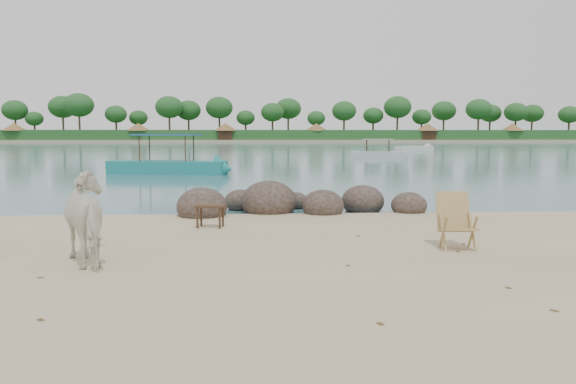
% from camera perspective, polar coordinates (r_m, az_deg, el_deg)
% --- Properties ---
extents(water, '(400.00, 400.00, 0.00)m').
position_cam_1_polar(water, '(98.33, -3.27, 4.68)').
color(water, '#336167').
rests_on(water, ground).
extents(far_shore, '(420.00, 90.00, 1.40)m').
position_cam_1_polar(far_shore, '(178.32, -3.22, 5.22)').
color(far_shore, tan).
rests_on(far_shore, ground).
extents(far_scenery, '(420.00, 18.00, 9.50)m').
position_cam_1_polar(far_scenery, '(145.01, -3.24, 6.31)').
color(far_scenery, '#1E4C1E').
rests_on(far_scenery, ground).
extents(boulders, '(6.51, 2.98, 1.11)m').
position_cam_1_polar(boulders, '(14.89, 0.05, -1.25)').
color(boulders, '#322821').
rests_on(boulders, ground).
extents(cow, '(1.56, 1.88, 1.45)m').
position_cam_1_polar(cow, '(9.46, -19.27, -2.59)').
color(cow, white).
rests_on(cow, ground).
extents(side_table, '(0.67, 0.50, 0.49)m').
position_cam_1_polar(side_table, '(12.39, -7.90, -2.60)').
color(side_table, '#351D15').
rests_on(side_table, ground).
extents(deck_chair, '(0.68, 0.74, 1.00)m').
position_cam_1_polar(deck_chair, '(10.39, 16.90, -3.03)').
color(deck_chair, '#A48352').
rests_on(deck_chair, ground).
extents(boat_near, '(7.23, 3.00, 3.43)m').
position_cam_1_polar(boat_near, '(30.70, -12.22, 5.10)').
color(boat_near, '#1B7A7B').
rests_on(boat_near, water).
extents(boat_mid, '(5.71, 2.01, 2.73)m').
position_cam_1_polar(boat_mid, '(51.90, 9.12, 5.05)').
color(boat_mid, '#BAB9B5').
rests_on(boat_mid, water).
extents(boat_far, '(6.20, 4.64, 0.74)m').
position_cam_1_polar(boat_far, '(72.54, 12.72, 4.41)').
color(boat_far, silver).
rests_on(boat_far, water).
extents(dead_leaves, '(8.48, 5.31, 0.00)m').
position_cam_1_polar(dead_leaves, '(8.69, 0.39, -7.82)').
color(dead_leaves, brown).
rests_on(dead_leaves, ground).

